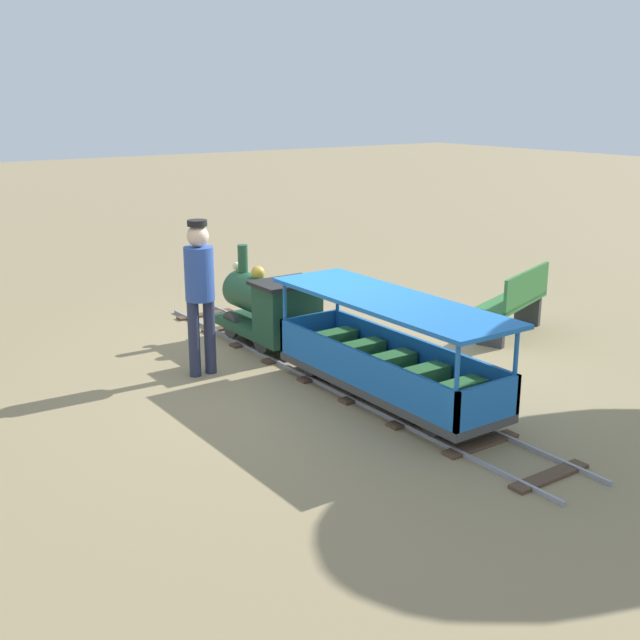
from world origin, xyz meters
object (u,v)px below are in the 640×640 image
at_px(locomotive, 270,306).
at_px(park_bench, 515,302).
at_px(passenger_car, 387,359).
at_px(conductor_person, 200,285).

bearing_deg(locomotive, park_bench, -26.47).
xyz_separation_m(passenger_car, conductor_person, (-1.08, 1.69, 0.54)).
relative_size(locomotive, conductor_person, 0.89).
distance_m(conductor_person, park_bench, 3.87).
bearing_deg(locomotive, passenger_car, -90.00).
bearing_deg(locomotive, conductor_person, -159.16).
relative_size(passenger_car, park_bench, 1.99).
height_order(passenger_car, conductor_person, conductor_person).
xyz_separation_m(locomotive, park_bench, (2.65, -1.32, -0.07)).
bearing_deg(conductor_person, locomotive, 20.84).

